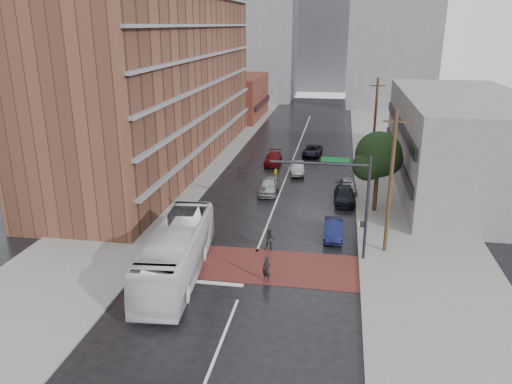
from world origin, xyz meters
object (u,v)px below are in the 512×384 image
(car_travel_c, at_px, (273,159))
(car_parked_mid, at_px, (344,195))
(pedestrian_b, at_px, (270,240))
(transit_bus, at_px, (177,252))
(car_travel_b, at_px, (297,168))
(pedestrian_a, at_px, (267,269))
(car_travel_a, at_px, (268,186))
(car_parked_far, at_px, (348,186))
(suv_travel, at_px, (312,151))
(car_parked_near, at_px, (333,229))

(car_travel_c, bearing_deg, car_parked_mid, -56.63)
(pedestrian_b, bearing_deg, transit_bus, -146.14)
(car_travel_b, bearing_deg, car_travel_c, 123.27)
(pedestrian_a, xyz_separation_m, car_travel_b, (-0.32, 23.70, -0.18))
(pedestrian_a, height_order, car_travel_c, pedestrian_a)
(car_travel_a, xyz_separation_m, car_travel_c, (-0.96, 10.34, -0.10))
(pedestrian_b, xyz_separation_m, car_travel_a, (-1.94, 12.32, -0.06))
(car_parked_mid, height_order, car_parked_far, car_parked_far)
(car_travel_b, relative_size, car_travel_c, 0.90)
(car_travel_c, bearing_deg, transit_bus, -95.91)
(suv_travel, relative_size, car_parked_far, 1.16)
(suv_travel, height_order, car_parked_mid, car_parked_mid)
(car_travel_c, xyz_separation_m, suv_travel, (4.14, 4.57, -0.02))
(transit_bus, relative_size, pedestrian_a, 7.12)
(car_travel_a, distance_m, suv_travel, 15.24)
(car_travel_a, xyz_separation_m, car_parked_far, (7.37, 1.49, -0.08))
(pedestrian_b, distance_m, car_parked_near, 5.28)
(car_parked_far, bearing_deg, pedestrian_b, -114.65)
(car_travel_b, xyz_separation_m, car_parked_near, (4.21, -16.18, -0.01))
(pedestrian_a, bearing_deg, car_parked_mid, 98.02)
(car_travel_a, height_order, suv_travel, car_travel_a)
(car_travel_b, height_order, suv_travel, car_travel_b)
(transit_bus, height_order, car_parked_mid, transit_bus)
(pedestrian_a, height_order, suv_travel, pedestrian_a)
(transit_bus, height_order, car_parked_far, transit_bus)
(car_travel_b, xyz_separation_m, car_parked_mid, (4.98, -8.19, -0.01))
(car_parked_mid, bearing_deg, pedestrian_a, -109.81)
(car_travel_a, height_order, car_parked_mid, car_travel_a)
(car_travel_a, relative_size, car_parked_mid, 0.98)
(car_parked_near, relative_size, car_parked_far, 1.02)
(car_parked_near, bearing_deg, suv_travel, 96.53)
(transit_bus, height_order, pedestrian_b, transit_bus)
(car_travel_b, bearing_deg, car_parked_mid, -66.51)
(transit_bus, height_order, car_travel_a, transit_bus)
(pedestrian_b, xyz_separation_m, suv_travel, (1.25, 27.23, -0.17))
(transit_bus, relative_size, car_parked_near, 3.00)
(transit_bus, relative_size, pedestrian_b, 7.43)
(pedestrian_a, relative_size, suv_travel, 0.37)
(car_travel_c, bearing_deg, pedestrian_a, -84.11)
(car_travel_c, relative_size, suv_travel, 0.98)
(car_parked_mid, relative_size, car_parked_far, 1.14)
(car_parked_mid, bearing_deg, car_parked_far, 80.34)
(transit_bus, bearing_deg, car_parked_far, 55.11)
(car_parked_far, bearing_deg, car_travel_a, -171.72)
(car_travel_c, height_order, car_parked_far, car_parked_far)
(transit_bus, distance_m, suv_travel, 32.66)
(car_travel_a, bearing_deg, car_parked_mid, -12.54)
(car_parked_far, bearing_deg, pedestrian_a, -108.41)
(suv_travel, distance_m, car_parked_far, 14.05)
(transit_bus, xyz_separation_m, car_parked_far, (10.63, 18.59, -0.98))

